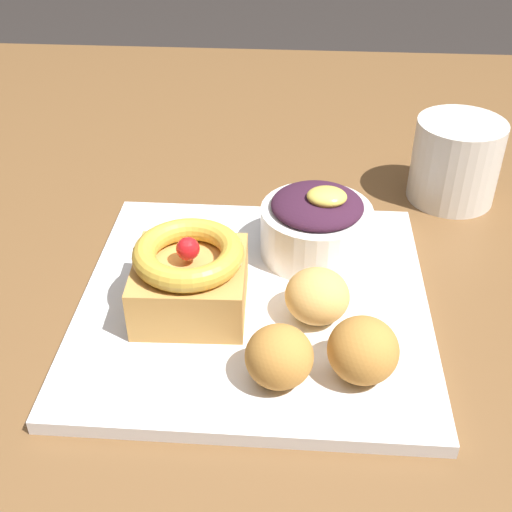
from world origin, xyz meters
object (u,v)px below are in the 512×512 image
(coffee_mug, at_px, (456,161))
(fritter_back, at_px, (363,350))
(front_plate, at_px, (254,302))
(fritter_middle, at_px, (279,357))
(fritter_front, at_px, (317,296))
(berry_ramekin, at_px, (316,225))
(cake_slice, at_px, (190,276))

(coffee_mug, bearing_deg, fritter_back, -111.80)
(front_plate, distance_m, fritter_middle, 0.10)
(front_plate, xyz_separation_m, fritter_middle, (0.02, -0.09, 0.03))
(fritter_back, bearing_deg, fritter_front, 117.71)
(front_plate, height_order, berry_ramekin, berry_ramekin)
(front_plate, relative_size, fritter_front, 5.54)
(fritter_back, relative_size, coffee_mug, 0.59)
(fritter_front, height_order, fritter_back, fritter_back)
(berry_ramekin, relative_size, coffee_mug, 1.10)
(fritter_back, bearing_deg, berry_ramekin, 102.30)
(fritter_front, bearing_deg, fritter_back, -62.29)
(cake_slice, distance_m, fritter_front, 0.10)
(fritter_front, distance_m, fritter_back, 0.07)
(front_plate, distance_m, berry_ramekin, 0.09)
(fritter_middle, relative_size, fritter_back, 0.93)
(fritter_back, bearing_deg, coffee_mug, 68.20)
(front_plate, distance_m, coffee_mug, 0.28)
(cake_slice, relative_size, fritter_back, 1.72)
(fritter_middle, height_order, coffee_mug, coffee_mug)
(front_plate, height_order, fritter_middle, fritter_middle)
(cake_slice, bearing_deg, front_plate, 17.92)
(fritter_front, bearing_deg, cake_slice, 177.11)
(front_plate, bearing_deg, berry_ramekin, 53.51)
(fritter_middle, bearing_deg, coffee_mug, 59.40)
(cake_slice, height_order, berry_ramekin, berry_ramekin)
(front_plate, bearing_deg, fritter_front, -22.59)
(coffee_mug, bearing_deg, front_plate, -134.71)
(berry_ramekin, xyz_separation_m, coffee_mug, (0.15, 0.13, 0.00))
(cake_slice, height_order, fritter_front, cake_slice)
(cake_slice, bearing_deg, fritter_middle, -45.51)
(berry_ramekin, distance_m, fritter_front, 0.09)
(fritter_front, bearing_deg, fritter_middle, -111.04)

